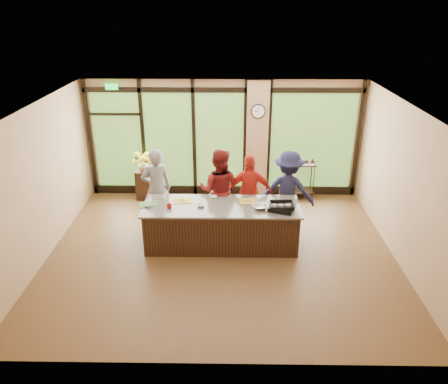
{
  "coord_description": "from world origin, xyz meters",
  "views": [
    {
      "loc": [
        0.18,
        -7.7,
        4.77
      ],
      "look_at": [
        0.05,
        0.4,
        1.18
      ],
      "focal_mm": 35.0,
      "sensor_mm": 36.0,
      "label": 1
    }
  ],
  "objects_px": {
    "island_base": "(221,226)",
    "roasting_pan": "(281,208)",
    "cook_right": "(288,190)",
    "flower_stand": "(145,185)",
    "bar_cart": "(299,175)",
    "cook_left": "(157,189)"
  },
  "relations": [
    {
      "from": "flower_stand",
      "to": "island_base",
      "type": "bearing_deg",
      "value": -38.83
    },
    {
      "from": "roasting_pan",
      "to": "cook_right",
      "type": "bearing_deg",
      "value": 96.37
    },
    {
      "from": "flower_stand",
      "to": "bar_cart",
      "type": "bearing_deg",
      "value": 12.0
    },
    {
      "from": "island_base",
      "to": "roasting_pan",
      "type": "height_order",
      "value": "roasting_pan"
    },
    {
      "from": "cook_left",
      "to": "flower_stand",
      "type": "distance_m",
      "value": 1.67
    },
    {
      "from": "cook_right",
      "to": "island_base",
      "type": "bearing_deg",
      "value": 42.3
    },
    {
      "from": "island_base",
      "to": "bar_cart",
      "type": "distance_m",
      "value": 3.13
    },
    {
      "from": "island_base",
      "to": "flower_stand",
      "type": "distance_m",
      "value": 3.07
    },
    {
      "from": "bar_cart",
      "to": "island_base",
      "type": "bearing_deg",
      "value": -129.47
    },
    {
      "from": "island_base",
      "to": "roasting_pan",
      "type": "bearing_deg",
      "value": -9.5
    },
    {
      "from": "cook_right",
      "to": "flower_stand",
      "type": "relative_size",
      "value": 2.36
    },
    {
      "from": "cook_left",
      "to": "flower_stand",
      "type": "relative_size",
      "value": 2.39
    },
    {
      "from": "cook_left",
      "to": "island_base",
      "type": "bearing_deg",
      "value": 131.53
    },
    {
      "from": "cook_left",
      "to": "bar_cart",
      "type": "distance_m",
      "value": 3.77
    },
    {
      "from": "roasting_pan",
      "to": "flower_stand",
      "type": "distance_m",
      "value": 4.13
    },
    {
      "from": "flower_stand",
      "to": "cook_right",
      "type": "bearing_deg",
      "value": -13.32
    },
    {
      "from": "flower_stand",
      "to": "bar_cart",
      "type": "distance_m",
      "value": 3.97
    },
    {
      "from": "island_base",
      "to": "cook_right",
      "type": "xyz_separation_m",
      "value": [
        1.45,
        0.82,
        0.47
      ]
    },
    {
      "from": "roasting_pan",
      "to": "island_base",
      "type": "bearing_deg",
      "value": -169.22
    },
    {
      "from": "cook_left",
      "to": "cook_right",
      "type": "xyz_separation_m",
      "value": [
        2.9,
        -0.02,
        -0.01
      ]
    },
    {
      "from": "island_base",
      "to": "cook_right",
      "type": "relative_size",
      "value": 1.71
    },
    {
      "from": "cook_right",
      "to": "flower_stand",
      "type": "height_order",
      "value": "cook_right"
    }
  ]
}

